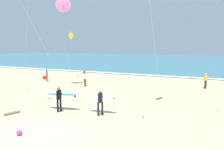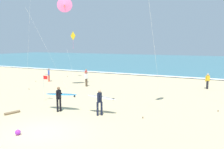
{
  "view_description": "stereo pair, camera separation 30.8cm",
  "coord_description": "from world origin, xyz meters",
  "px_view_note": "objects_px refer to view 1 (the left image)",
  "views": [
    {
      "loc": [
        8.06,
        -9.0,
        4.58
      ],
      "look_at": [
        0.88,
        6.45,
        2.32
      ],
      "focal_mm": 37.63,
      "sensor_mm": 36.0,
      "label": 1
    },
    {
      "loc": [
        8.34,
        -8.87,
        4.58
      ],
      "look_at": [
        0.88,
        6.45,
        2.32
      ],
      "focal_mm": 37.63,
      "sensor_mm": 36.0,
      "label": 2
    }
  ],
  "objects_px": {
    "surfer_trailing": "(101,99)",
    "bystander_blue_top": "(47,75)",
    "bystander_red_top": "(85,76)",
    "kite_delta_rose_far": "(63,5)",
    "bystander_yellow_top": "(206,81)",
    "kite_diamond_golden_mid": "(71,37)",
    "lifeguard_flag": "(43,85)",
    "driftwood_log": "(12,113)",
    "surfer_lead": "(60,96)",
    "bystander_white_top": "(85,79)",
    "beach_ball": "(19,133)"
  },
  "relations": [
    {
      "from": "bystander_blue_top",
      "to": "lifeguard_flag",
      "type": "distance_m",
      "value": 9.86
    },
    {
      "from": "bystander_blue_top",
      "to": "bystander_white_top",
      "type": "height_order",
      "value": "same"
    },
    {
      "from": "surfer_lead",
      "to": "bystander_white_top",
      "type": "bearing_deg",
      "value": 111.07
    },
    {
      "from": "bystander_red_top",
      "to": "lifeguard_flag",
      "type": "distance_m",
      "value": 9.26
    },
    {
      "from": "bystander_red_top",
      "to": "driftwood_log",
      "type": "xyz_separation_m",
      "value": [
        2.32,
        -12.77,
        -0.73
      ]
    },
    {
      "from": "bystander_red_top",
      "to": "surfer_trailing",
      "type": "bearing_deg",
      "value": -53.75
    },
    {
      "from": "bystander_blue_top",
      "to": "beach_ball",
      "type": "distance_m",
      "value": 17.02
    },
    {
      "from": "bystander_blue_top",
      "to": "driftwood_log",
      "type": "height_order",
      "value": "bystander_blue_top"
    },
    {
      "from": "bystander_red_top",
      "to": "lifeguard_flag",
      "type": "relative_size",
      "value": 0.76
    },
    {
      "from": "bystander_blue_top",
      "to": "bystander_yellow_top",
      "type": "relative_size",
      "value": 1.0
    },
    {
      "from": "kite_delta_rose_far",
      "to": "bystander_red_top",
      "type": "height_order",
      "value": "kite_delta_rose_far"
    },
    {
      "from": "kite_diamond_golden_mid",
      "to": "bystander_white_top",
      "type": "bearing_deg",
      "value": -43.25
    },
    {
      "from": "bystander_red_top",
      "to": "beach_ball",
      "type": "bearing_deg",
      "value": -70.04
    },
    {
      "from": "kite_delta_rose_far",
      "to": "beach_ball",
      "type": "relative_size",
      "value": 32.35
    },
    {
      "from": "kite_diamond_golden_mid",
      "to": "bystander_yellow_top",
      "type": "relative_size",
      "value": 3.86
    },
    {
      "from": "surfer_trailing",
      "to": "driftwood_log",
      "type": "xyz_separation_m",
      "value": [
        -5.32,
        -2.35,
        -0.96
      ]
    },
    {
      "from": "surfer_trailing",
      "to": "beach_ball",
      "type": "height_order",
      "value": "surfer_trailing"
    },
    {
      "from": "bystander_yellow_top",
      "to": "lifeguard_flag",
      "type": "relative_size",
      "value": 0.76
    },
    {
      "from": "kite_delta_rose_far",
      "to": "bystander_yellow_top",
      "type": "height_order",
      "value": "kite_delta_rose_far"
    },
    {
      "from": "surfer_lead",
      "to": "bystander_white_top",
      "type": "height_order",
      "value": "surfer_lead"
    },
    {
      "from": "beach_ball",
      "to": "bystander_red_top",
      "type": "bearing_deg",
      "value": 109.96
    },
    {
      "from": "driftwood_log",
      "to": "bystander_yellow_top",
      "type": "bearing_deg",
      "value": 53.53
    },
    {
      "from": "surfer_trailing",
      "to": "bystander_white_top",
      "type": "distance_m",
      "value": 10.3
    },
    {
      "from": "bystander_red_top",
      "to": "driftwood_log",
      "type": "bearing_deg",
      "value": -79.69
    },
    {
      "from": "bystander_yellow_top",
      "to": "driftwood_log",
      "type": "height_order",
      "value": "bystander_yellow_top"
    },
    {
      "from": "bystander_yellow_top",
      "to": "beach_ball",
      "type": "relative_size",
      "value": 5.68
    },
    {
      "from": "kite_diamond_golden_mid",
      "to": "bystander_red_top",
      "type": "xyz_separation_m",
      "value": [
        3.51,
        -2.43,
        -4.55
      ]
    },
    {
      "from": "kite_diamond_golden_mid",
      "to": "beach_ball",
      "type": "bearing_deg",
      "value": -62.89
    },
    {
      "from": "bystander_red_top",
      "to": "bystander_yellow_top",
      "type": "distance_m",
      "value": 13.34
    },
    {
      "from": "bystander_blue_top",
      "to": "lifeguard_flag",
      "type": "relative_size",
      "value": 0.76
    },
    {
      "from": "kite_diamond_golden_mid",
      "to": "bystander_red_top",
      "type": "relative_size",
      "value": 3.86
    },
    {
      "from": "kite_delta_rose_far",
      "to": "lifeguard_flag",
      "type": "bearing_deg",
      "value": -73.35
    },
    {
      "from": "surfer_lead",
      "to": "kite_diamond_golden_mid",
      "type": "xyz_separation_m",
      "value": [
        -8.26,
        13.28,
        4.31
      ]
    },
    {
      "from": "bystander_white_top",
      "to": "bystander_red_top",
      "type": "height_order",
      "value": "same"
    },
    {
      "from": "surfer_lead",
      "to": "driftwood_log",
      "type": "height_order",
      "value": "surfer_lead"
    },
    {
      "from": "bystander_blue_top",
      "to": "bystander_yellow_top",
      "type": "xyz_separation_m",
      "value": [
        17.62,
        3.37,
        0.0
      ]
    },
    {
      "from": "bystander_white_top",
      "to": "driftwood_log",
      "type": "relative_size",
      "value": 1.56
    },
    {
      "from": "surfer_trailing",
      "to": "bystander_blue_top",
      "type": "xyz_separation_m",
      "value": [
        -12.06,
        9.0,
        -0.23
      ]
    },
    {
      "from": "surfer_trailing",
      "to": "bystander_blue_top",
      "type": "height_order",
      "value": "surfer_trailing"
    },
    {
      "from": "surfer_lead",
      "to": "kite_delta_rose_far",
      "type": "xyz_separation_m",
      "value": [
        -4.43,
        6.6,
        7.24
      ]
    },
    {
      "from": "kite_delta_rose_far",
      "to": "lifeguard_flag",
      "type": "relative_size",
      "value": 4.31
    },
    {
      "from": "kite_diamond_golden_mid",
      "to": "lifeguard_flag",
      "type": "relative_size",
      "value": 2.92
    },
    {
      "from": "bystander_white_top",
      "to": "kite_delta_rose_far",
      "type": "bearing_deg",
      "value": -118.44
    },
    {
      "from": "kite_diamond_golden_mid",
      "to": "driftwood_log",
      "type": "distance_m",
      "value": 17.11
    },
    {
      "from": "bystander_blue_top",
      "to": "bystander_red_top",
      "type": "bearing_deg",
      "value": 17.8
    },
    {
      "from": "bystander_white_top",
      "to": "driftwood_log",
      "type": "distance_m",
      "value": 10.62
    },
    {
      "from": "surfer_lead",
      "to": "driftwood_log",
      "type": "distance_m",
      "value": 3.24
    },
    {
      "from": "kite_delta_rose_far",
      "to": "bystander_yellow_top",
      "type": "relative_size",
      "value": 5.7
    },
    {
      "from": "bystander_blue_top",
      "to": "bystander_yellow_top",
      "type": "bearing_deg",
      "value": 10.82
    },
    {
      "from": "driftwood_log",
      "to": "bystander_red_top",
      "type": "bearing_deg",
      "value": 100.31
    }
  ]
}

